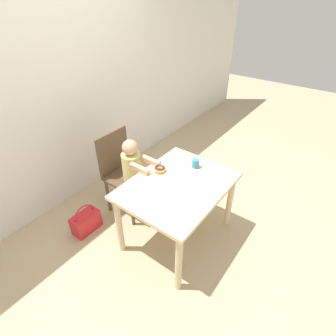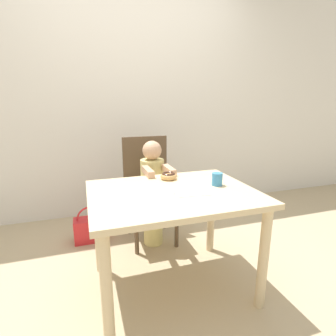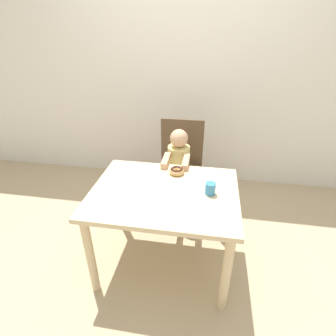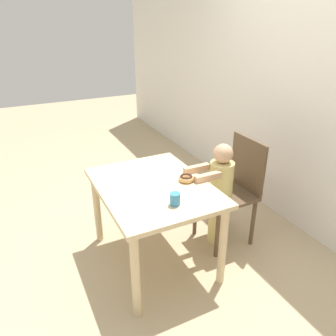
% 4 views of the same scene
% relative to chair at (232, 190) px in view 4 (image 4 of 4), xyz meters
% --- Properties ---
extents(ground_plane, '(12.00, 12.00, 0.00)m').
position_rel_chair_xyz_m(ground_plane, '(-0.03, -0.73, -0.49)').
color(ground_plane, tan).
extents(wall_back, '(8.00, 0.05, 2.50)m').
position_rel_chair_xyz_m(wall_back, '(-0.03, 0.71, 0.76)').
color(wall_back, silver).
rests_on(wall_back, ground_plane).
extents(dining_table, '(1.04, 0.80, 0.70)m').
position_rel_chair_xyz_m(dining_table, '(-0.03, -0.73, 0.11)').
color(dining_table, beige).
rests_on(dining_table, ground_plane).
extents(chair, '(0.42, 0.44, 0.94)m').
position_rel_chair_xyz_m(chair, '(0.00, 0.00, 0.00)').
color(chair, brown).
rests_on(chair, ground_plane).
extents(child_figure, '(0.22, 0.41, 0.94)m').
position_rel_chair_xyz_m(child_figure, '(0.00, -0.13, -0.00)').
color(child_figure, '#E0D17F').
rests_on(child_figure, ground_plane).
extents(donut, '(0.12, 0.12, 0.05)m').
position_rel_chair_xyz_m(donut, '(0.03, -0.48, 0.24)').
color(donut, tan).
rests_on(donut, dining_table).
extents(napkin, '(0.22, 0.22, 0.00)m').
position_rel_chair_xyz_m(napkin, '(0.08, -0.77, 0.21)').
color(napkin, white).
rests_on(napkin, dining_table).
extents(handbag, '(0.30, 0.16, 0.34)m').
position_rel_chair_xyz_m(handbag, '(-0.53, 0.09, -0.37)').
color(handbag, red).
rests_on(handbag, ground_plane).
extents(cup, '(0.07, 0.07, 0.09)m').
position_rel_chair_xyz_m(cup, '(0.30, -0.72, 0.25)').
color(cup, teal).
rests_on(cup, dining_table).
extents(plate, '(0.16, 0.16, 0.01)m').
position_rel_chair_xyz_m(plate, '(0.04, -0.76, 0.21)').
color(plate, silver).
rests_on(plate, dining_table).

